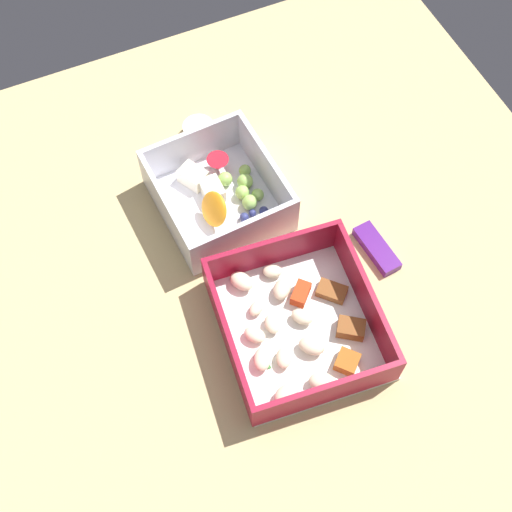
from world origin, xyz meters
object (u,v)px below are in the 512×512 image
at_px(pasta_container, 298,325).
at_px(paper_cup_liner, 197,131).
at_px(candy_bar, 377,249).
at_px(fruit_bowl, 219,194).

height_order(pasta_container, paper_cup_liner, pasta_container).
bearing_deg(candy_bar, paper_cup_liner, -152.43).
relative_size(fruit_bowl, candy_bar, 2.29).
relative_size(pasta_container, paper_cup_liner, 4.87).
xyz_separation_m(pasta_container, candy_bar, (-0.05, 0.13, -0.01)).
relative_size(fruit_bowl, paper_cup_liner, 3.94).
height_order(fruit_bowl, candy_bar, fruit_bowl).
bearing_deg(pasta_container, paper_cup_liner, -174.29).
bearing_deg(fruit_bowl, paper_cup_liner, 173.07).
xyz_separation_m(candy_bar, paper_cup_liner, (-0.25, -0.13, 0.00)).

